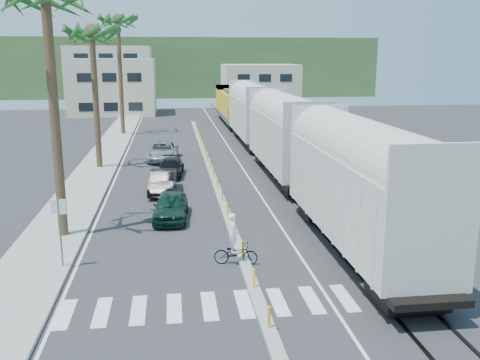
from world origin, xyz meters
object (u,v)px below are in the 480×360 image
street_sign (59,222)px  car_second (163,182)px  car_lead (171,206)px  cyclist (235,248)px

street_sign → car_second: size_ratio=0.68×
street_sign → car_lead: 7.71m
cyclist → car_lead: bearing=33.3°
street_sign → car_second: bearing=72.0°
car_second → cyclist: bearing=-71.7°
street_sign → car_second: 12.54m
car_lead → car_second: size_ratio=0.98×
street_sign → cyclist: street_sign is taller
street_sign → car_lead: street_sign is taller
car_lead → car_second: 5.64m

